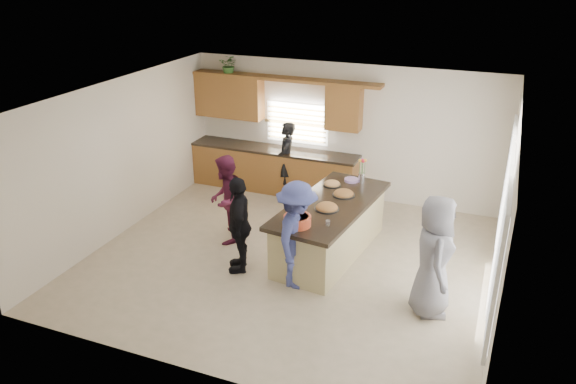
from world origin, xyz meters
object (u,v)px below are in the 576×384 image
at_px(woman_left_mid, 226,200).
at_px(woman_right_front, 434,256).
at_px(island, 330,229).
at_px(salad_bowl, 297,220).
at_px(woman_right_back, 297,235).
at_px(woman_left_back, 286,159).
at_px(woman_left_front, 239,224).

distance_m(woman_left_mid, woman_right_front, 3.80).
bearing_deg(woman_left_mid, island, 82.60).
bearing_deg(salad_bowl, woman_left_mid, 154.97).
relative_size(woman_right_back, woman_right_front, 0.95).
distance_m(woman_left_back, woman_right_back, 3.53).
xyz_separation_m(salad_bowl, woman_left_back, (-1.42, 3.08, -0.24)).
bearing_deg(island, salad_bowl, -95.57).
bearing_deg(salad_bowl, island, 77.43).
xyz_separation_m(woman_left_mid, woman_right_back, (1.67, -0.90, 0.06)).
relative_size(woman_left_mid, woman_left_front, 0.99).
bearing_deg(island, woman_left_mid, -165.75).
bearing_deg(woman_left_front, woman_left_back, 165.31).
relative_size(woman_left_back, woman_right_front, 0.89).
bearing_deg(woman_right_back, island, -15.60).
xyz_separation_m(salad_bowl, woman_right_front, (2.07, -0.10, -0.14)).
distance_m(woman_left_front, woman_right_back, 1.02).
bearing_deg(woman_left_back, island, 28.90).
relative_size(salad_bowl, woman_left_back, 0.26).
bearing_deg(woman_left_back, woman_right_front, 38.32).
bearing_deg(salad_bowl, woman_right_back, -72.77).
relative_size(salad_bowl, woman_left_mid, 0.26).
height_order(island, woman_right_front, woman_right_front).
bearing_deg(woman_right_front, woman_left_front, 73.73).
distance_m(salad_bowl, woman_left_back, 3.40).
height_order(salad_bowl, woman_left_front, woman_left_front).
xyz_separation_m(salad_bowl, woman_left_front, (-0.97, -0.03, -0.23)).
bearing_deg(woman_left_front, woman_right_front, 65.89).
xyz_separation_m(salad_bowl, woman_right_back, (0.04, -0.14, -0.18)).
xyz_separation_m(woman_left_back, woman_right_front, (3.49, -3.18, 0.10)).
xyz_separation_m(woman_right_back, woman_right_front, (2.03, 0.04, 0.04)).
bearing_deg(woman_left_mid, woman_left_back, 160.23).
bearing_deg(woman_right_back, woman_left_front, 77.71).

